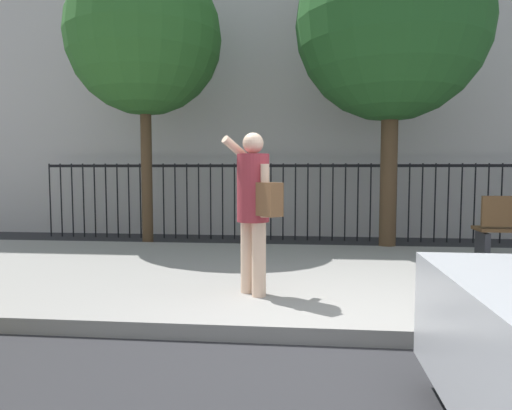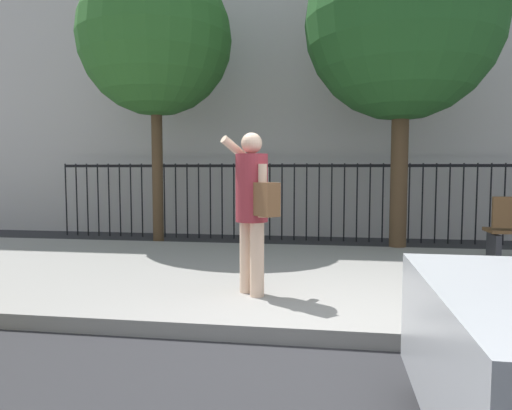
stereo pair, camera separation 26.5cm
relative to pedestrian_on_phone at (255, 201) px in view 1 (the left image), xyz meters
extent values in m
plane|color=#28282B|center=(0.98, -1.01, -1.15)|extent=(60.00, 60.00, 0.00)
cube|color=gray|center=(0.98, 1.19, -1.07)|extent=(28.00, 4.40, 0.15)
cube|color=#BCB7B2|center=(0.98, 7.49, 4.45)|extent=(28.00, 4.00, 11.20)
cube|color=black|center=(0.98, 4.89, 0.40)|extent=(12.00, 0.04, 0.06)
cylinder|color=black|center=(-5.02, 4.89, -0.35)|extent=(0.03, 0.03, 1.60)
cylinder|color=black|center=(-4.77, 4.89, -0.35)|extent=(0.03, 0.03, 1.60)
cylinder|color=black|center=(-4.51, 4.89, -0.35)|extent=(0.03, 0.03, 1.60)
cylinder|color=black|center=(-4.26, 4.89, -0.35)|extent=(0.03, 0.03, 1.60)
cylinder|color=black|center=(-4.00, 4.89, -0.35)|extent=(0.03, 0.03, 1.60)
cylinder|color=black|center=(-3.75, 4.89, -0.35)|extent=(0.03, 0.03, 1.60)
cylinder|color=black|center=(-3.49, 4.89, -0.35)|extent=(0.03, 0.03, 1.60)
cylinder|color=black|center=(-3.24, 4.89, -0.35)|extent=(0.03, 0.03, 1.60)
cylinder|color=black|center=(-2.98, 4.89, -0.35)|extent=(0.03, 0.03, 1.60)
cylinder|color=black|center=(-2.73, 4.89, -0.35)|extent=(0.03, 0.03, 1.60)
cylinder|color=black|center=(-2.47, 4.89, -0.35)|extent=(0.03, 0.03, 1.60)
cylinder|color=black|center=(-2.21, 4.89, -0.35)|extent=(0.03, 0.03, 1.60)
cylinder|color=black|center=(-1.96, 4.89, -0.35)|extent=(0.03, 0.03, 1.60)
cylinder|color=black|center=(-1.70, 4.89, -0.35)|extent=(0.03, 0.03, 1.60)
cylinder|color=black|center=(-1.45, 4.89, -0.35)|extent=(0.03, 0.03, 1.60)
cylinder|color=black|center=(-1.19, 4.89, -0.35)|extent=(0.03, 0.03, 1.60)
cylinder|color=black|center=(-0.94, 4.89, -0.35)|extent=(0.03, 0.03, 1.60)
cylinder|color=black|center=(-0.68, 4.89, -0.35)|extent=(0.03, 0.03, 1.60)
cylinder|color=black|center=(-0.43, 4.89, -0.35)|extent=(0.03, 0.03, 1.60)
cylinder|color=black|center=(-0.17, 4.89, -0.35)|extent=(0.03, 0.03, 1.60)
cylinder|color=black|center=(0.08, 4.89, -0.35)|extent=(0.03, 0.03, 1.60)
cylinder|color=black|center=(0.34, 4.89, -0.35)|extent=(0.03, 0.03, 1.60)
cylinder|color=black|center=(0.59, 4.89, -0.35)|extent=(0.03, 0.03, 1.60)
cylinder|color=black|center=(0.85, 4.89, -0.35)|extent=(0.03, 0.03, 1.60)
cylinder|color=black|center=(1.10, 4.89, -0.35)|extent=(0.03, 0.03, 1.60)
cylinder|color=black|center=(1.36, 4.89, -0.35)|extent=(0.03, 0.03, 1.60)
cylinder|color=black|center=(1.62, 4.89, -0.35)|extent=(0.03, 0.03, 1.60)
cylinder|color=black|center=(1.87, 4.89, -0.35)|extent=(0.03, 0.03, 1.60)
cylinder|color=black|center=(2.13, 4.89, -0.35)|extent=(0.03, 0.03, 1.60)
cylinder|color=black|center=(2.38, 4.89, -0.35)|extent=(0.03, 0.03, 1.60)
cylinder|color=black|center=(2.64, 4.89, -0.35)|extent=(0.03, 0.03, 1.60)
cylinder|color=black|center=(2.89, 4.89, -0.35)|extent=(0.03, 0.03, 1.60)
cylinder|color=black|center=(3.15, 4.89, -0.35)|extent=(0.03, 0.03, 1.60)
cylinder|color=black|center=(3.40, 4.89, -0.35)|extent=(0.03, 0.03, 1.60)
cylinder|color=black|center=(3.66, 4.89, -0.35)|extent=(0.03, 0.03, 1.60)
cylinder|color=black|center=(3.91, 4.89, -0.35)|extent=(0.03, 0.03, 1.60)
cylinder|color=black|center=(4.17, 4.89, -0.35)|extent=(0.03, 0.03, 1.60)
cylinder|color=black|center=(4.42, 4.89, -0.35)|extent=(0.03, 0.03, 1.60)
cylinder|color=beige|center=(-0.09, 0.09, -0.61)|extent=(0.15, 0.15, 0.78)
cylinder|color=beige|center=(0.05, -0.05, -0.61)|extent=(0.15, 0.15, 0.78)
cylinder|color=#992D38|center=(-0.02, 0.02, 0.14)|extent=(0.48, 0.48, 0.71)
sphere|color=beige|center=(-0.02, 0.02, 0.61)|extent=(0.22, 0.22, 0.22)
cylinder|color=beige|center=(-0.15, 0.17, 0.50)|extent=(0.42, 0.40, 0.38)
cylinder|color=beige|center=(0.12, -0.13, 0.12)|extent=(0.09, 0.09, 0.54)
cube|color=black|center=(-0.08, 0.17, 0.59)|extent=(0.05, 0.06, 0.15)
cube|color=brown|center=(0.16, -0.17, 0.03)|extent=(0.31, 0.31, 0.34)
cube|color=#333338|center=(3.16, 2.33, -0.80)|extent=(0.08, 0.41, 0.40)
cylinder|color=#4C3823|center=(-2.39, 3.59, 0.40)|extent=(0.20, 0.20, 3.10)
sphere|color=#2D6628|center=(-2.39, 3.59, 2.72)|extent=(2.80, 2.80, 2.80)
cylinder|color=#4C3823|center=(1.97, 3.45, 0.37)|extent=(0.29, 0.29, 3.03)
sphere|color=#235623|center=(1.97, 3.45, 2.78)|extent=(3.25, 3.25, 3.25)
camera|label=1|loc=(0.51, -4.90, 0.34)|focal=33.08mm
camera|label=2|loc=(0.78, -4.86, 0.34)|focal=33.08mm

